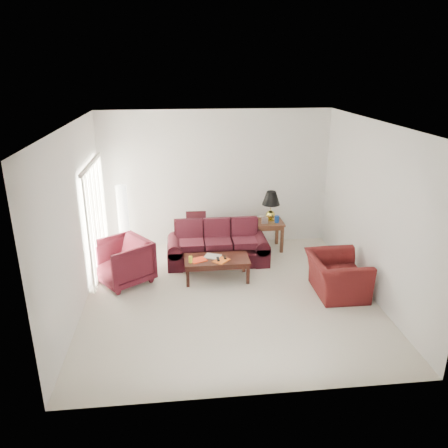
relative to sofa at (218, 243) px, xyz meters
name	(u,v)px	position (x,y,z in m)	size (l,w,h in m)	color
floor	(229,296)	(0.07, -1.42, -0.42)	(5.00, 5.00, 0.00)	beige
blinds	(96,219)	(-2.35, -0.12, 0.66)	(0.10, 2.00, 2.16)	silver
sofa	(218,243)	(0.00, 0.00, 0.00)	(2.05, 0.89, 0.84)	black
throw_pillow	(196,221)	(-0.40, 0.66, 0.27)	(0.43, 0.12, 0.43)	black
end_table	(269,235)	(1.19, 0.60, -0.10)	(0.60, 0.60, 0.65)	#562B1D
table_lamp	(271,206)	(1.23, 0.65, 0.56)	(0.39, 0.39, 0.66)	gold
clock	(265,221)	(1.06, 0.45, 0.29)	(0.13, 0.05, 0.13)	#B3B3B8
blue_canister	(277,219)	(1.33, 0.49, 0.31)	(0.10, 0.10, 0.15)	navy
picture_frame	(261,216)	(1.02, 0.72, 0.30)	(0.12, 0.02, 0.15)	silver
floor_lamp	(123,221)	(-1.93, 0.59, 0.36)	(0.25, 0.25, 1.57)	silver
armchair_left	(123,262)	(-1.84, -0.69, 0.00)	(0.90, 0.92, 0.84)	#400E17
armchair_right	(337,275)	(1.98, -1.52, -0.07)	(1.08, 0.94, 0.70)	#471010
coffee_table	(217,269)	(-0.09, -0.74, -0.21)	(1.22, 0.61, 0.43)	black
magazine_red	(198,260)	(-0.44, -0.80, 0.02)	(0.29, 0.22, 0.02)	red
magazine_white	(213,256)	(-0.16, -0.66, 0.02)	(0.30, 0.22, 0.02)	beige
magazine_orange	(221,261)	(-0.01, -0.87, 0.02)	(0.29, 0.22, 0.02)	#CE5718
remote_a	(218,259)	(-0.07, -0.84, 0.03)	(0.05, 0.17, 0.02)	black
remote_b	(225,257)	(0.06, -0.77, 0.03)	(0.04, 0.15, 0.02)	black
yellow_glass	(191,259)	(-0.59, -0.88, 0.07)	(0.07, 0.07, 0.12)	yellow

